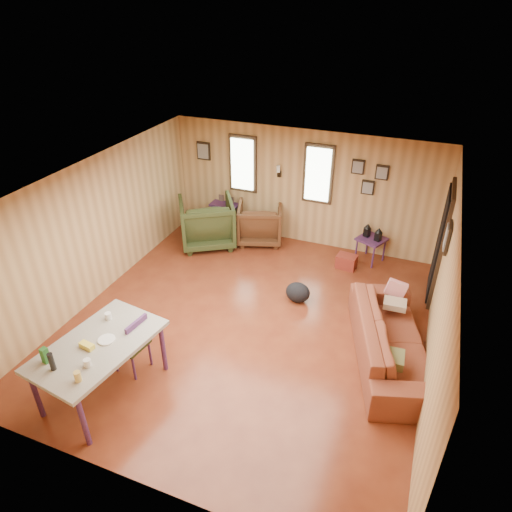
{
  "coord_description": "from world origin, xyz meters",
  "views": [
    {
      "loc": [
        2.26,
        -5.36,
        4.76
      ],
      "look_at": [
        0.0,
        0.4,
        1.05
      ],
      "focal_mm": 32.0,
      "sensor_mm": 36.0,
      "label": 1
    }
  ],
  "objects_px": {
    "recliner_brown": "(260,221)",
    "side_table": "(372,237)",
    "end_table": "(227,210)",
    "sofa": "(393,333)",
    "recliner_green": "(207,220)",
    "dining_table": "(97,349)"
  },
  "relations": [
    {
      "from": "side_table",
      "to": "end_table",
      "type": "bearing_deg",
      "value": 175.3
    },
    {
      "from": "sofa",
      "to": "side_table",
      "type": "xyz_separation_m",
      "value": [
        -0.73,
        2.67,
        0.05
      ]
    },
    {
      "from": "recliner_green",
      "to": "sofa",
      "type": "bearing_deg",
      "value": 120.22
    },
    {
      "from": "recliner_brown",
      "to": "recliner_green",
      "type": "distance_m",
      "value": 1.11
    },
    {
      "from": "end_table",
      "to": "dining_table",
      "type": "bearing_deg",
      "value": -84.51
    },
    {
      "from": "recliner_brown",
      "to": "side_table",
      "type": "height_order",
      "value": "recliner_brown"
    },
    {
      "from": "recliner_green",
      "to": "dining_table",
      "type": "height_order",
      "value": "recliner_green"
    },
    {
      "from": "sofa",
      "to": "side_table",
      "type": "height_order",
      "value": "sofa"
    },
    {
      "from": "recliner_green",
      "to": "dining_table",
      "type": "xyz_separation_m",
      "value": [
        0.57,
        -4.19,
        0.21
      ]
    },
    {
      "from": "dining_table",
      "to": "sofa",
      "type": "bearing_deg",
      "value": 39.17
    },
    {
      "from": "side_table",
      "to": "dining_table",
      "type": "distance_m",
      "value": 5.47
    },
    {
      "from": "side_table",
      "to": "sofa",
      "type": "bearing_deg",
      "value": -74.68
    },
    {
      "from": "side_table",
      "to": "recliner_brown",
      "type": "bearing_deg",
      "value": -179.38
    },
    {
      "from": "recliner_green",
      "to": "dining_table",
      "type": "relative_size",
      "value": 0.62
    },
    {
      "from": "side_table",
      "to": "dining_table",
      "type": "height_order",
      "value": "dining_table"
    },
    {
      "from": "recliner_brown",
      "to": "side_table",
      "type": "bearing_deg",
      "value": 161.85
    },
    {
      "from": "recliner_brown",
      "to": "dining_table",
      "type": "bearing_deg",
      "value": 66.3
    },
    {
      "from": "recliner_green",
      "to": "side_table",
      "type": "bearing_deg",
      "value": 157.41
    },
    {
      "from": "sofa",
      "to": "recliner_brown",
      "type": "height_order",
      "value": "sofa"
    },
    {
      "from": "end_table",
      "to": "dining_table",
      "type": "relative_size",
      "value": 0.44
    },
    {
      "from": "recliner_brown",
      "to": "end_table",
      "type": "relative_size",
      "value": 1.18
    },
    {
      "from": "recliner_green",
      "to": "end_table",
      "type": "height_order",
      "value": "recliner_green"
    }
  ]
}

